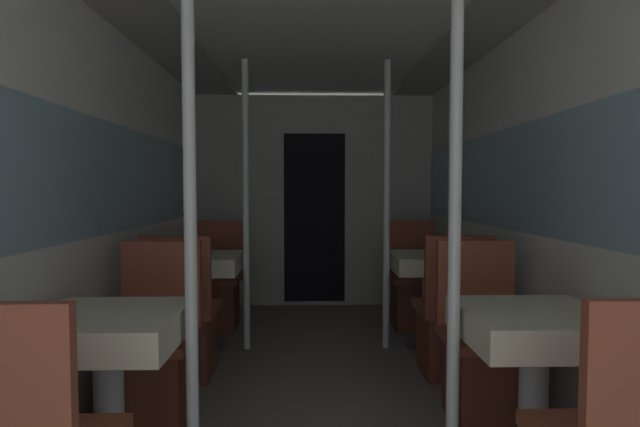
% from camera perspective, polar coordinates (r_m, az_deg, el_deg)
% --- Properties ---
extents(wall_left, '(0.05, 6.67, 2.21)m').
position_cam_1_polar(wall_left, '(3.28, -22.70, 0.83)').
color(wall_left, silver).
rests_on(wall_left, ground_plane).
extents(wall_right, '(0.05, 6.67, 2.21)m').
position_cam_1_polar(wall_right, '(3.32, 22.02, 0.86)').
color(wall_right, silver).
rests_on(wall_right, ground_plane).
extents(ceiling_panel, '(2.51, 6.67, 0.07)m').
position_cam_1_polar(ceiling_panel, '(3.21, -0.18, 21.27)').
color(ceiling_panel, silver).
rests_on(ceiling_panel, wall_left).
extents(bulkhead_far, '(2.46, 0.09, 2.21)m').
position_cam_1_polar(bulkhead_far, '(5.27, -0.65, 1.37)').
color(bulkhead_far, '#A8A8A3').
rests_on(bulkhead_far, ground_plane).
extents(dining_table_left_0, '(0.59, 0.59, 0.73)m').
position_cam_1_polar(dining_table_left_0, '(2.27, -23.09, -13.53)').
color(dining_table_left_0, '#4C4C51').
rests_on(dining_table_left_0, ground_plane).
extents(chair_left_far_0, '(0.43, 0.43, 0.94)m').
position_cam_1_polar(chair_left_far_0, '(2.88, -18.54, -16.35)').
color(chair_left_far_0, brown).
rests_on(chair_left_far_0, ground_plane).
extents(support_pole_left_0, '(0.05, 0.05, 2.21)m').
position_cam_1_polar(support_pole_left_0, '(2.08, -14.61, -0.84)').
color(support_pole_left_0, silver).
rests_on(support_pole_left_0, ground_plane).
extents(dining_table_left_1, '(0.59, 0.59, 0.73)m').
position_cam_1_polar(dining_table_left_1, '(3.95, -13.36, -6.44)').
color(dining_table_left_1, '#4C4C51').
rests_on(dining_table_left_1, ground_plane).
extents(chair_left_near_1, '(0.43, 0.43, 0.94)m').
position_cam_1_polar(chair_left_near_1, '(3.47, -15.34, -13.00)').
color(chair_left_near_1, brown).
rests_on(chair_left_near_1, ground_plane).
extents(chair_left_far_1, '(0.43, 0.43, 0.94)m').
position_cam_1_polar(chair_left_far_1, '(4.56, -11.79, -9.12)').
color(chair_left_far_1, brown).
rests_on(chair_left_far_1, ground_plane).
extents(support_pole_left_1, '(0.05, 0.05, 2.21)m').
position_cam_1_polar(support_pole_left_1, '(3.84, -8.46, 0.87)').
color(support_pole_left_1, silver).
rests_on(support_pole_left_1, ground_plane).
extents(dining_table_right_0, '(0.59, 0.59, 0.73)m').
position_cam_1_polar(dining_table_right_0, '(2.32, 23.32, -13.21)').
color(dining_table_right_0, '#4C4C51').
rests_on(dining_table_right_0, ground_plane).
extents(chair_right_far_0, '(0.43, 0.43, 0.94)m').
position_cam_1_polar(chair_right_far_0, '(2.92, 18.31, -16.11)').
color(chair_right_far_0, brown).
rests_on(chair_right_far_0, ground_plane).
extents(support_pole_right_0, '(0.05, 0.05, 2.21)m').
position_cam_1_polar(support_pole_right_0, '(2.11, 15.14, -0.79)').
color(support_pole_right_0, silver).
rests_on(support_pole_right_0, ground_plane).
extents(dining_table_right_1, '(0.59, 0.59, 0.73)m').
position_cam_1_polar(dining_table_right_1, '(3.98, 12.48, -6.37)').
color(dining_table_right_1, '#4C4C51').
rests_on(dining_table_right_1, ground_plane).
extents(chair_right_near_1, '(0.43, 0.43, 0.94)m').
position_cam_1_polar(chair_right_near_1, '(3.50, 14.72, -12.85)').
color(chair_right_near_1, brown).
rests_on(chair_right_near_1, ground_plane).
extents(chair_right_far_1, '(0.43, 0.43, 0.94)m').
position_cam_1_polar(chair_right_far_1, '(4.58, 10.71, -9.05)').
color(chair_right_far_1, brown).
rests_on(chair_right_far_1, ground_plane).
extents(support_pole_right_1, '(0.05, 0.05, 2.21)m').
position_cam_1_polar(support_pole_right_1, '(3.86, 7.63, 0.88)').
color(support_pole_right_1, silver).
rests_on(support_pole_right_1, ground_plane).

